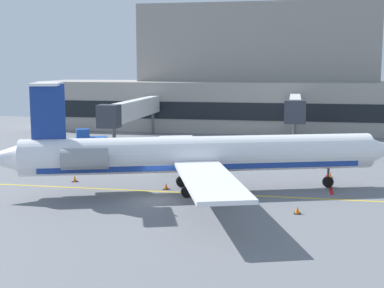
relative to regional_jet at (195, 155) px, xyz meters
The scene contains 12 objects.
ground 4.96m from the regional_jet, 125.66° to the right, with size 120.00×120.00×0.11m.
terminal_building 44.76m from the regional_jet, 88.06° to the left, with size 69.05×14.24×20.00m.
jet_bridge_west 28.38m from the regional_jet, 117.40° to the left, with size 2.40×21.86×5.79m.
jet_bridge_east 28.22m from the regional_jet, 73.62° to the left, with size 2.40×18.25×6.33m.
regional_jet is the anchor object (origin of this frame).
baggage_tug 13.37m from the regional_jet, 117.05° to the left, with size 3.83×3.79×2.37m.
pushback_tractor 22.08m from the regional_jet, 54.81° to the left, with size 3.30×2.93×2.37m.
belt_loader 30.02m from the regional_jet, 128.47° to the left, with size 4.43×3.41×2.02m.
safety_cone_alpha 10.14m from the regional_jet, 32.18° to the right, with size 0.47×0.47×0.55m.
safety_cone_bravo 11.64m from the regional_jet, behind, with size 0.47×0.47×0.55m.
safety_cone_charlie 13.87m from the regional_jet, 33.95° to the left, with size 0.47×0.47×0.55m.
safety_cone_delta 3.78m from the regional_jet, behind, with size 0.47×0.47×0.55m.
Camera 1 is at (10.07, -38.79, 10.27)m, focal length 49.80 mm.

